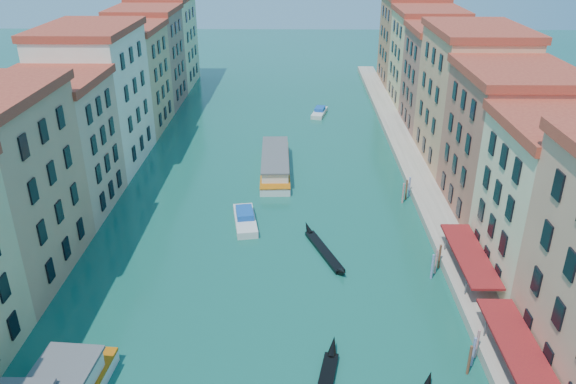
{
  "coord_description": "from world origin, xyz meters",
  "views": [
    {
      "loc": [
        4.2,
        -10.89,
        33.49
      ],
      "look_at": [
        3.24,
        49.36,
        5.1
      ],
      "focal_mm": 35.0,
      "sensor_mm": 36.0,
      "label": 1
    }
  ],
  "objects": [
    {
      "name": "left_bank_palazzos",
      "position": [
        -26.0,
        64.68,
        9.71
      ],
      "size": [
        12.8,
        128.4,
        21.0
      ],
      "color": "beige",
      "rests_on": "ground"
    },
    {
      "name": "right_bank_palazzos",
      "position": [
        30.0,
        65.0,
        9.75
      ],
      "size": [
        12.8,
        128.4,
        21.0
      ],
      "color": "#B04E41",
      "rests_on": "ground"
    },
    {
      "name": "quay",
      "position": [
        22.0,
        65.0,
        0.5
      ],
      "size": [
        4.0,
        140.0,
        1.0
      ],
      "primitive_type": "cube",
      "color": "gray",
      "rests_on": "ground"
    },
    {
      "name": "restaurant_awnings",
      "position": [
        22.19,
        23.0,
        2.99
      ],
      "size": [
        3.2,
        44.55,
        3.12
      ],
      "color": "maroon",
      "rests_on": "ground"
    },
    {
      "name": "mooring_poles_right",
      "position": [
        19.1,
        28.8,
        1.3
      ],
      "size": [
        1.44,
        54.24,
        3.2
      ],
      "color": "brown",
      "rests_on": "ground"
    },
    {
      "name": "vaporetto_far",
      "position": [
        0.99,
        67.87,
        1.25
      ],
      "size": [
        4.87,
        18.72,
        2.77
      ],
      "rotation": [
        0.0,
        0.0,
        0.03
      ],
      "color": "silver",
      "rests_on": "ground"
    },
    {
      "name": "gondola_far",
      "position": [
        7.34,
        44.16,
        0.35
      ],
      "size": [
        5.03,
        11.54,
        1.7
      ],
      "rotation": [
        0.0,
        0.0,
        0.36
      ],
      "color": "black",
      "rests_on": "ground"
    },
    {
      "name": "motorboat_mid",
      "position": [
        -2.16,
        50.88,
        0.64
      ],
      "size": [
        3.77,
        8.23,
        1.64
      ],
      "rotation": [
        0.0,
        0.0,
        0.17
      ],
      "color": "silver",
      "rests_on": "ground"
    },
    {
      "name": "motorboat_far",
      "position": [
        8.73,
        96.35,
        0.55
      ],
      "size": [
        3.6,
        7.1,
        1.41
      ],
      "rotation": [
        0.0,
        0.0,
        -0.22
      ],
      "color": "silver",
      "rests_on": "ground"
    }
  ]
}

